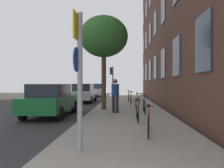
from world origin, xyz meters
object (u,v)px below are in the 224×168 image
bicycle_1 (137,112)px  car_2 (98,90)px  sign_post (79,70)px  car_0 (51,100)px  pedestrian_0 (115,93)px  bicycle_4 (131,99)px  traffic_light (112,76)px  bicycle_5 (129,97)px  car_1 (84,93)px  bicycle_2 (144,106)px  bicycle_3 (137,102)px  bicycle_0 (149,123)px  tree_near (104,37)px

bicycle_1 → car_2: car_2 is taller
sign_post → car_0: sign_post is taller
pedestrian_0 → bicycle_4: bearing=78.5°
traffic_light → pedestrian_0: (0.88, -12.74, -1.31)m
sign_post → bicycle_5: sign_post is taller
bicycle_5 → pedestrian_0: size_ratio=0.97×
bicycle_5 → car_2: 10.29m
bicycle_1 → bicycle_4: bicycle_4 is taller
bicycle_4 → pedestrian_0: bearing=-101.5°
car_1 → bicycle_2: bearing=-58.9°
bicycle_3 → traffic_light: bearing=101.9°
bicycle_0 → bicycle_5: (-0.34, 12.00, 0.02)m
pedestrian_0 → car_1: 8.15m
bicycle_5 → car_2: size_ratio=0.39×
car_0 → car_2: size_ratio=0.99×
bicycle_1 → car_2: (-3.93, 19.16, 0.37)m
bicycle_0 → car_2: 21.95m
car_1 → bicycle_5: bearing=-5.6°
bicycle_1 → bicycle_5: bearing=90.9°
traffic_light → car_0: traffic_light is taller
traffic_light → tree_near: tree_near is taller
bicycle_0 → bicycle_2: bearing=86.3°
sign_post → tree_near: 8.40m
traffic_light → car_1: traffic_light is taller
sign_post → bicycle_1: 4.66m
bicycle_1 → car_2: size_ratio=0.36×
bicycle_4 → bicycle_0: bearing=-88.7°
tree_near → bicycle_3: bearing=23.2°
bicycle_3 → bicycle_4: size_ratio=0.95×
bicycle_0 → car_1: bearing=109.0°
pedestrian_0 → car_0: pedestrian_0 is taller
traffic_light → bicycle_5: traffic_light is taller
bicycle_3 → bicycle_1: bearing=-93.5°
bicycle_4 → car_1: 4.91m
traffic_light → bicycle_3: 10.78m
bicycle_1 → car_1: bearing=112.2°
bicycle_5 → car_1: (-3.92, 0.38, 0.35)m
bicycle_0 → car_2: size_ratio=0.37×
bicycle_2 → bicycle_3: bearing=94.8°
bicycle_0 → car_2: car_2 is taller
bicycle_5 → sign_post: bearing=-95.9°
tree_near → bicycle_2: tree_near is taller
bicycle_2 → bicycle_3: 2.41m
bicycle_2 → car_0: size_ratio=0.38×
car_0 → pedestrian_0: bearing=11.0°
bicycle_2 → bicycle_4: bearing=96.4°
traffic_light → sign_post: bearing=-89.1°
bicycle_2 → car_1: bearing=121.1°
bicycle_2 → pedestrian_0: pedestrian_0 is taller
car_2 → sign_post: bearing=-84.2°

